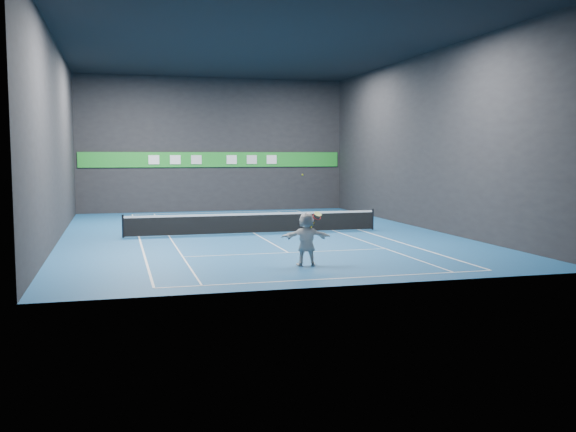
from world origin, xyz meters
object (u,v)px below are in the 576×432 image
object	(u,v)px
tennis_ball	(303,175)
tennis_net	(254,222)
player	(306,239)
tennis_racket	(316,218)

from	to	relation	value
tennis_ball	tennis_net	xyz separation A→B (m)	(0.28, 9.29, -2.59)
player	tennis_net	distance (m)	9.40
tennis_ball	tennis_racket	world-z (taller)	tennis_ball
tennis_ball	tennis_racket	bearing A→B (deg)	-6.68
tennis_net	player	bearing A→B (deg)	-91.01
tennis_net	tennis_racket	world-z (taller)	tennis_racket
tennis_ball	tennis_racket	xyz separation A→B (m)	(0.48, -0.06, -1.48)
player	tennis_net	size ratio (longest dim) A/B	0.15
tennis_net	tennis_racket	size ratio (longest dim) A/B	21.18
tennis_ball	player	bearing A→B (deg)	-42.72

